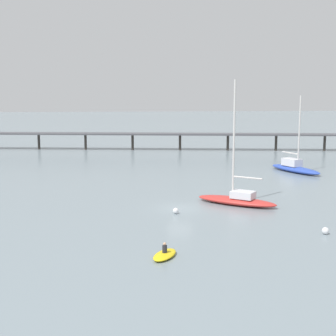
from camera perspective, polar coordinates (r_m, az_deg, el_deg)
name	(u,v)px	position (r m, az deg, el deg)	size (l,w,h in m)	color
ground_plane	(180,208)	(52.57, 1.37, -4.59)	(400.00, 400.00, 0.00)	gray
pier	(232,130)	(99.75, 7.25, 4.27)	(86.76, 13.34, 7.81)	#4C4C51
sailboat_blue	(295,167)	(76.67, 14.18, 0.12)	(6.41, 9.52, 11.25)	#2D4CB7
sailboat_red	(237,198)	(54.54, 7.88, -3.39)	(8.78, 7.04, 13.29)	red
dinghy_yellow	(165,254)	(38.01, -0.38, -9.77)	(2.55, 3.30, 1.14)	yellow
mooring_buoy_mid	(325,231)	(45.59, 17.42, -6.81)	(0.62, 0.62, 0.62)	silver
mooring_buoy_inner	(176,211)	(50.35, 0.89, -4.87)	(0.59, 0.59, 0.59)	silver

